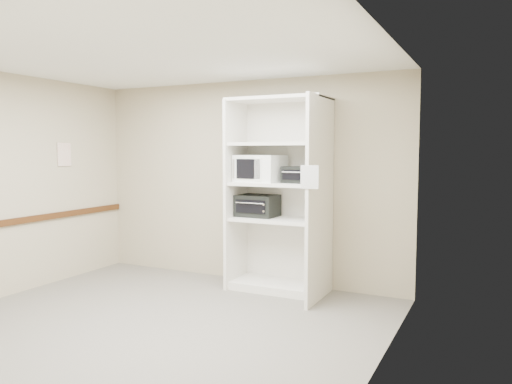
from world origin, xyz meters
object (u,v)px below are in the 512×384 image
at_px(toaster_oven_lower, 258,206).
at_px(microwave, 260,168).
at_px(shelving_unit, 282,202).
at_px(toaster_oven_upper, 298,175).

bearing_deg(toaster_oven_lower, microwave, -26.85).
xyz_separation_m(shelving_unit, microwave, (-0.31, 0.01, 0.41)).
relative_size(shelving_unit, toaster_oven_upper, 6.92).
bearing_deg(shelving_unit, microwave, 178.05).
xyz_separation_m(microwave, toaster_oven_upper, (0.52, 0.00, -0.07)).
height_order(shelving_unit, toaster_oven_upper, shelving_unit).
height_order(shelving_unit, microwave, shelving_unit).
bearing_deg(shelving_unit, toaster_oven_lower, 173.95).
distance_m(shelving_unit, toaster_oven_upper, 0.40).
relative_size(shelving_unit, microwave, 4.25).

